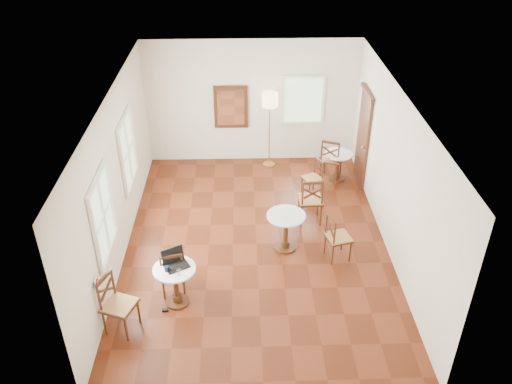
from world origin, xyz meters
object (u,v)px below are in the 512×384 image
chair_near_a (172,271)px  chair_mid_a (311,200)px  chair_back_a (331,159)px  chair_mid_b (337,237)px  navy_mug (167,269)px  cafe_table_near (176,282)px  cafe_table_back (338,163)px  power_adapter (165,310)px  chair_back_b (313,178)px  cafe_table_mid (286,228)px  mouse (175,269)px  floor_lamp (270,105)px  chair_near_b (118,304)px  water_glass (179,272)px  laptop (175,261)px

chair_near_a → chair_mid_a: (2.58, 2.03, 0.07)m
chair_near_a → chair_back_a: bearing=-143.2°
chair_mid_b → navy_mug: bearing=96.2°
cafe_table_near → cafe_table_back: cafe_table_near is taller
chair_mid_a → power_adapter: chair_mid_a is taller
chair_mid_a → chair_back_b: 1.08m
cafe_table_mid → power_adapter: (-2.11, -1.62, -0.46)m
mouse → floor_lamp: bearing=58.8°
chair_back_b → mouse: bearing=-64.4°
chair_near_b → cafe_table_near: bearing=-35.5°
power_adapter → floor_lamp: bearing=68.2°
chair_back_a → cafe_table_back: bearing=-177.7°
chair_near_b → mouse: bearing=-37.7°
cafe_table_near → chair_near_b: (-0.83, -0.55, 0.05)m
cafe_table_mid → chair_back_a: (1.25, 2.63, 0.04)m
chair_near_b → chair_back_a: 6.09m
cafe_table_back → chair_mid_a: bearing=-116.2°
chair_near_a → chair_mid_b: (2.93, 0.84, 0.02)m
cafe_table_back → navy_mug: size_ratio=5.96×
cafe_table_back → chair_back_a: bearing=159.3°
chair_mid_a → floor_lamp: bearing=-75.4°
chair_back_a → navy_mug: 5.26m
chair_mid_a → water_glass: size_ratio=9.81×
chair_back_b → navy_mug: bearing=-65.5°
chair_mid_a → navy_mug: chair_mid_a is taller
navy_mug → laptop: bearing=53.2°
cafe_table_near → laptop: 0.36m
chair_back_a → power_adapter: bearing=74.6°
chair_mid_b → water_glass: size_ratio=8.82×
cafe_table_near → mouse: mouse is taller
cafe_table_back → chair_mid_b: size_ratio=0.72×
mouse → laptop: bearing=87.0°
cafe_table_mid → cafe_table_back: bearing=61.4°
chair_mid_b → floor_lamp: bearing=1.1°
cafe_table_mid → chair_mid_a: size_ratio=0.73×
chair_near_b → water_glass: chair_near_b is taller
chair_near_b → navy_mug: (0.72, 0.49, 0.27)m
chair_mid_b → chair_back_b: 2.25m
navy_mug → power_adapter: size_ratio=1.19×
chair_back_b → chair_back_a: bearing=117.9°
chair_mid_a → chair_mid_b: chair_mid_a is taller
chair_near_a → chair_back_a: 4.99m
chair_near_a → mouse: 0.44m
chair_back_b → floor_lamp: size_ratio=0.45×
chair_near_b → floor_lamp: bearing=-5.5°
chair_near_a → chair_near_b: chair_near_b is taller
chair_back_b → floor_lamp: 2.00m
laptop → chair_back_b: bearing=21.4°
chair_mid_a → navy_mug: (-2.60, -2.36, 0.26)m
laptop → chair_mid_b: bearing=-9.6°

